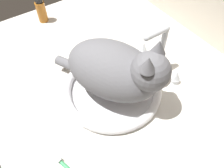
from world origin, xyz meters
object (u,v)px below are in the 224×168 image
sink_basin (112,89)px  faucet (159,53)px  amber_bottle (41,11)px  cat (118,71)px

sink_basin → faucet: (-0.00, 19.47, 5.95)cm
faucet → amber_bottle: faucet is taller
faucet → amber_bottle: 53.97cm
cat → amber_bottle: cat is taller
faucet → amber_bottle: bearing=-155.8°
faucet → cat: size_ratio=0.55×
sink_basin → amber_bottle: bearing=-176.9°
faucet → cat: cat is taller
cat → amber_bottle: bearing=-175.9°
sink_basin → faucet: bearing=90.0°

